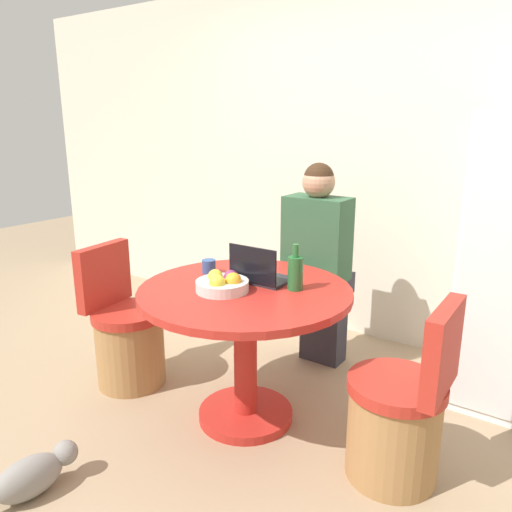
{
  "coord_description": "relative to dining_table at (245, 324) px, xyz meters",
  "views": [
    {
      "loc": [
        1.42,
        -1.77,
        1.61
      ],
      "look_at": [
        -0.02,
        0.31,
        0.91
      ],
      "focal_mm": 35.0,
      "sensor_mm": 36.0,
      "label": 1
    }
  ],
  "objects": [
    {
      "name": "ground_plane",
      "position": [
        0.02,
        -0.21,
        -0.56
      ],
      "size": [
        12.0,
        12.0,
        0.0
      ],
      "primitive_type": "plane",
      "color": "#9E8466"
    },
    {
      "name": "wall_back",
      "position": [
        0.02,
        1.46,
        0.74
      ],
      "size": [
        7.0,
        0.06,
        2.6
      ],
      "color": "beige",
      "rests_on": "ground_plane"
    },
    {
      "name": "dining_table",
      "position": [
        0.0,
        0.0,
        0.0
      ],
      "size": [
        1.11,
        1.11,
        0.76
      ],
      "color": "#B2261E",
      "rests_on": "ground_plane"
    },
    {
      "name": "chair_right_side",
      "position": [
        0.84,
        0.02,
        -0.26
      ],
      "size": [
        0.44,
        0.44,
        0.87
      ],
      "rotation": [
        0.0,
        0.0,
        -1.55
      ],
      "color": "#9E7042",
      "rests_on": "ground_plane"
    },
    {
      "name": "chair_left_side",
      "position": [
        -0.84,
        -0.09,
        -0.26
      ],
      "size": [
        0.45,
        0.44,
        0.87
      ],
      "rotation": [
        0.0,
        0.0,
        1.68
      ],
      "color": "#9E7042",
      "rests_on": "ground_plane"
    },
    {
      "name": "person_seated",
      "position": [
        0.02,
        0.78,
        0.18
      ],
      "size": [
        0.4,
        0.37,
        1.36
      ],
      "rotation": [
        0.0,
        0.0,
        3.14
      ],
      "color": "#2D2D38",
      "rests_on": "ground_plane"
    },
    {
      "name": "laptop",
      "position": [
        0.01,
        0.13,
        0.25
      ],
      "size": [
        0.29,
        0.22,
        0.21
      ],
      "rotation": [
        0.0,
        0.0,
        3.14
      ],
      "color": "#232328",
      "rests_on": "dining_table"
    },
    {
      "name": "fruit_bowl",
      "position": [
        -0.07,
        -0.1,
        0.24
      ],
      "size": [
        0.27,
        0.27,
        0.1
      ],
      "color": "beige",
      "rests_on": "dining_table"
    },
    {
      "name": "coffee_cup",
      "position": [
        -0.32,
        0.1,
        0.24
      ],
      "size": [
        0.08,
        0.08,
        0.08
      ],
      "color": "#2D4C84",
      "rests_on": "dining_table"
    },
    {
      "name": "bottle",
      "position": [
        0.22,
        0.13,
        0.3
      ],
      "size": [
        0.08,
        0.08,
        0.24
      ],
      "color": "#23602D",
      "rests_on": "dining_table"
    },
    {
      "name": "cat",
      "position": [
        -0.43,
        -1.01,
        -0.46
      ],
      "size": [
        0.2,
        0.43,
        0.18
      ],
      "rotation": [
        0.0,
        0.0,
        1.43
      ],
      "color": "gray",
      "rests_on": "ground_plane"
    }
  ]
}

